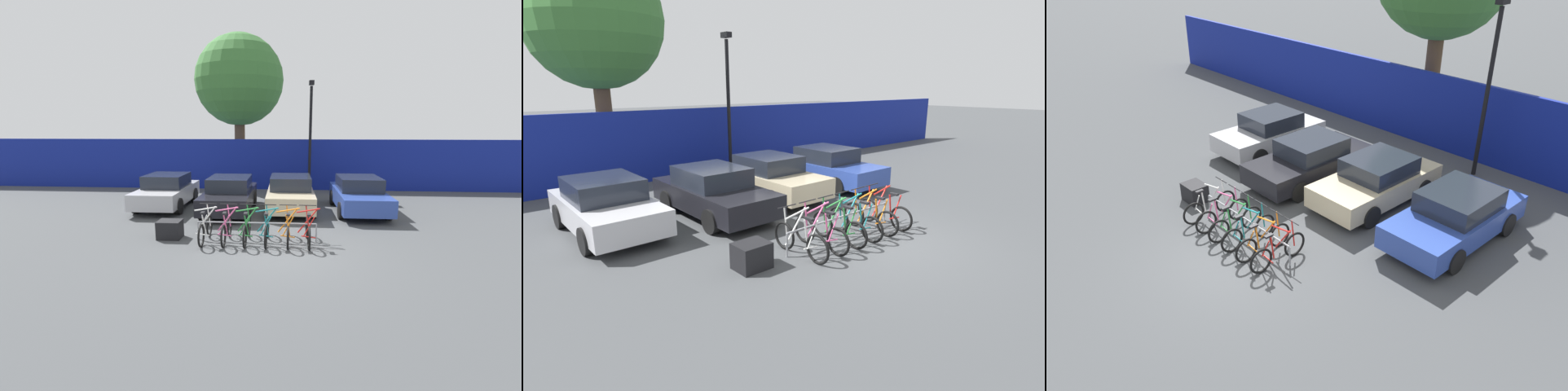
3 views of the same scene
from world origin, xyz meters
The scene contains 16 objects.
ground_plane centered at (0.00, 0.00, 0.00)m, with size 120.00×120.00×0.00m, color #424447.
hoarding_wall centered at (0.00, 9.50, 1.35)m, with size 36.00×0.16×2.69m, color navy.
bike_rack centered at (-0.60, 0.68, 0.48)m, with size 3.55×0.04×0.57m.
bicycle_white centered at (-2.10, 0.53, 0.38)m, with size 0.68×1.71×1.05m.
bicycle_pink centered at (-1.47, 0.53, 0.38)m, with size 0.68×1.71×1.05m.
bicycle_green centered at (-0.87, 0.53, 0.38)m, with size 0.68×1.71×1.05m.
bicycle_teal centered at (-0.28, 0.53, 0.38)m, with size 0.68×1.71×1.05m.
bicycle_orange centered at (0.33, 0.53, 0.38)m, with size 0.68×1.71×1.05m.
bicycle_red centered at (0.91, 0.53, 0.38)m, with size 0.68×1.71×1.05m.
car_silver centered at (-4.73, 4.82, 0.69)m, with size 1.91×3.92×1.40m.
car_black centered at (-1.98, 4.24, 0.69)m, with size 1.91×4.17×1.40m.
car_beige centered at (0.43, 4.68, 0.69)m, with size 1.91×4.07×1.40m.
car_blue centered at (3.14, 4.64, 0.69)m, with size 1.91×4.19×1.40m.
lamp_post centered at (1.41, 8.50, 3.12)m, with size 0.24×0.44×5.54m.
cargo_crate centered at (-3.24, 0.74, 0.28)m, with size 0.70×0.56×0.55m, color black.
tree_behind_hoarding centered at (-2.50, 11.30, 5.89)m, with size 5.04×5.04×8.46m.
Camera 2 is at (-7.72, -5.45, 3.63)m, focal length 28.00 mm.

